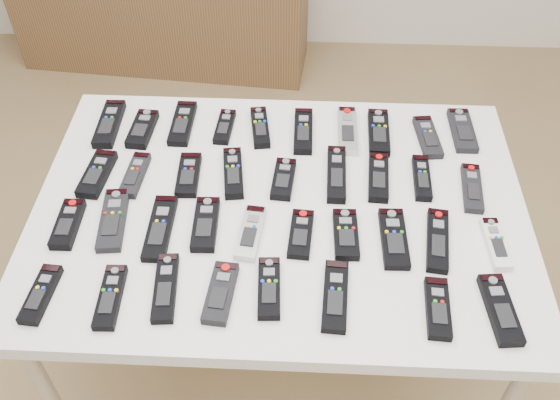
{
  "coord_description": "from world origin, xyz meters",
  "views": [
    {
      "loc": [
        -0.02,
        -1.12,
        1.93
      ],
      "look_at": [
        -0.07,
        -0.03,
        0.8
      ],
      "focal_mm": 40.0,
      "sensor_mm": 36.0,
      "label": 1
    }
  ],
  "objects_px": {
    "remote_7": "(379,132)",
    "remote_10": "(97,174)",
    "remote_5": "(303,131)",
    "remote_27": "(438,240)",
    "remote_30": "(110,297)",
    "remote_6": "(347,131)",
    "remote_33": "(269,288)",
    "table": "(280,221)",
    "remote_16": "(378,177)",
    "remote_13": "(233,173)",
    "remote_17": "(422,178)",
    "remote_3": "(225,127)",
    "remote_25": "(346,234)",
    "remote_18": "(472,188)",
    "remote_22": "(205,224)",
    "remote_12": "(189,175)",
    "remote_29": "(41,294)",
    "remote_36": "(500,309)",
    "remote_2": "(183,123)",
    "remote_9": "(462,130)",
    "remote_21": "(160,228)",
    "remote_8": "(428,137)",
    "remote_14": "(283,179)",
    "remote_26": "(394,238)",
    "remote_15": "(336,174)",
    "remote_31": "(165,288)",
    "remote_19": "(68,224)",
    "remote_32": "(221,293)",
    "remote_0": "(109,124)",
    "remote_20": "(113,220)",
    "remote_35": "(438,308)",
    "remote_23": "(251,233)",
    "remote_24": "(301,234)",
    "remote_34": "(335,296)",
    "remote_4": "(260,127)"
  },
  "relations": [
    {
      "from": "remote_8",
      "to": "remote_19",
      "type": "bearing_deg",
      "value": -164.02
    },
    {
      "from": "remote_5",
      "to": "remote_14",
      "type": "relative_size",
      "value": 1.29
    },
    {
      "from": "remote_27",
      "to": "remote_33",
      "type": "height_order",
      "value": "remote_33"
    },
    {
      "from": "remote_33",
      "to": "remote_7",
      "type": "bearing_deg",
      "value": 60.32
    },
    {
      "from": "remote_10",
      "to": "remote_16",
      "type": "xyz_separation_m",
      "value": [
        0.74,
        0.02,
        0.0
      ]
    },
    {
      "from": "remote_2",
      "to": "remote_19",
      "type": "distance_m",
      "value": 0.46
    },
    {
      "from": "remote_10",
      "to": "remote_19",
      "type": "bearing_deg",
      "value": -92.84
    },
    {
      "from": "remote_13",
      "to": "remote_10",
      "type": "bearing_deg",
      "value": 175.62
    },
    {
      "from": "remote_36",
      "to": "remote_2",
      "type": "bearing_deg",
      "value": 137.2
    },
    {
      "from": "remote_12",
      "to": "remote_19",
      "type": "distance_m",
      "value": 0.33
    },
    {
      "from": "remote_4",
      "to": "remote_29",
      "type": "relative_size",
      "value": 1.07
    },
    {
      "from": "remote_21",
      "to": "remote_22",
      "type": "xyz_separation_m",
      "value": [
        0.11,
        0.02,
        0.0
      ]
    },
    {
      "from": "remote_10",
      "to": "remote_33",
      "type": "height_order",
      "value": "same"
    },
    {
      "from": "remote_30",
      "to": "remote_6",
      "type": "bearing_deg",
      "value": 45.94
    },
    {
      "from": "remote_5",
      "to": "remote_27",
      "type": "relative_size",
      "value": 0.95
    },
    {
      "from": "remote_14",
      "to": "remote_15",
      "type": "relative_size",
      "value": 0.71
    },
    {
      "from": "remote_9",
      "to": "remote_17",
      "type": "height_order",
      "value": "remote_17"
    },
    {
      "from": "remote_13",
      "to": "remote_25",
      "type": "height_order",
      "value": "remote_13"
    },
    {
      "from": "remote_14",
      "to": "remote_33",
      "type": "distance_m",
      "value": 0.35
    },
    {
      "from": "remote_27",
      "to": "remote_32",
      "type": "relative_size",
      "value": 1.2
    },
    {
      "from": "remote_18",
      "to": "remote_29",
      "type": "xyz_separation_m",
      "value": [
        -1.01,
        -0.38,
        0.0
      ]
    },
    {
      "from": "remote_20",
      "to": "remote_35",
      "type": "distance_m",
      "value": 0.8
    },
    {
      "from": "remote_3",
      "to": "remote_25",
      "type": "bearing_deg",
      "value": -45.7
    },
    {
      "from": "remote_7",
      "to": "remote_10",
      "type": "height_order",
      "value": "same"
    },
    {
      "from": "remote_13",
      "to": "remote_17",
      "type": "relative_size",
      "value": 1.13
    },
    {
      "from": "remote_17",
      "to": "remote_24",
      "type": "xyz_separation_m",
      "value": [
        -0.31,
        -0.21,
        -0.0
      ]
    },
    {
      "from": "remote_17",
      "to": "remote_15",
      "type": "bearing_deg",
      "value": -178.58
    },
    {
      "from": "remote_25",
      "to": "remote_27",
      "type": "xyz_separation_m",
      "value": [
        0.22,
        -0.01,
        -0.0
      ]
    },
    {
      "from": "remote_9",
      "to": "remote_36",
      "type": "height_order",
      "value": "remote_36"
    },
    {
      "from": "remote_32",
      "to": "remote_0",
      "type": "bearing_deg",
      "value": 129.21
    },
    {
      "from": "table",
      "to": "remote_2",
      "type": "height_order",
      "value": "remote_2"
    },
    {
      "from": "remote_17",
      "to": "remote_30",
      "type": "distance_m",
      "value": 0.84
    },
    {
      "from": "remote_17",
      "to": "remote_18",
      "type": "bearing_deg",
      "value": -11.88
    },
    {
      "from": "remote_13",
      "to": "remote_19",
      "type": "height_order",
      "value": "same"
    },
    {
      "from": "remote_33",
      "to": "table",
      "type": "bearing_deg",
      "value": 84.47
    },
    {
      "from": "remote_19",
      "to": "remote_30",
      "type": "distance_m",
      "value": 0.26
    },
    {
      "from": "remote_3",
      "to": "remote_8",
      "type": "relative_size",
      "value": 0.84
    },
    {
      "from": "remote_6",
      "to": "remote_26",
      "type": "distance_m",
      "value": 0.41
    },
    {
      "from": "remote_14",
      "to": "remote_26",
      "type": "relative_size",
      "value": 0.78
    },
    {
      "from": "remote_3",
      "to": "remote_0",
      "type": "bearing_deg",
      "value": -175.37
    },
    {
      "from": "remote_22",
      "to": "remote_31",
      "type": "bearing_deg",
      "value": -110.33
    },
    {
      "from": "remote_3",
      "to": "remote_26",
      "type": "relative_size",
      "value": 0.78
    },
    {
      "from": "remote_21",
      "to": "remote_23",
      "type": "bearing_deg",
      "value": -1.44
    },
    {
      "from": "table",
      "to": "remote_10",
      "type": "relative_size",
      "value": 7.49
    },
    {
      "from": "remote_18",
      "to": "remote_22",
      "type": "height_order",
      "value": "remote_22"
    },
    {
      "from": "remote_19",
      "to": "remote_25",
      "type": "height_order",
      "value": "remote_19"
    },
    {
      "from": "remote_24",
      "to": "remote_34",
      "type": "relative_size",
      "value": 0.79
    },
    {
      "from": "remote_22",
      "to": "remote_12",
      "type": "bearing_deg",
      "value": 109.73
    },
    {
      "from": "table",
      "to": "remote_8",
      "type": "relative_size",
      "value": 7.48
    },
    {
      "from": "remote_7",
      "to": "remote_9",
      "type": "relative_size",
      "value": 1.04
    }
  ]
}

